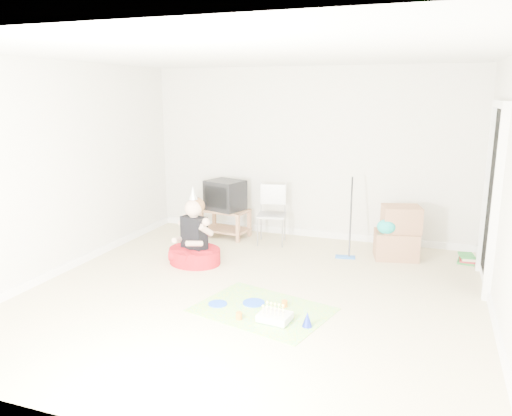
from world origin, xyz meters
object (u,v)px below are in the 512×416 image
(seated_woman, at_px, (195,246))
(birthday_cake, at_px, (275,318))
(tv_stand, at_px, (226,221))
(folding_chair, at_px, (272,215))
(crt_tv, at_px, (225,195))
(cardboard_boxes, at_px, (398,233))

(seated_woman, distance_m, birthday_cake, 2.03)
(tv_stand, relative_size, folding_chair, 0.83)
(folding_chair, relative_size, birthday_cake, 2.70)
(folding_chair, bearing_deg, tv_stand, 172.91)
(tv_stand, bearing_deg, crt_tv, 180.00)
(crt_tv, relative_size, folding_chair, 0.59)
(seated_woman, bearing_deg, cardboard_boxes, 24.00)
(birthday_cake, bearing_deg, cardboard_boxes, 68.11)
(crt_tv, bearing_deg, seated_woman, -67.64)
(folding_chair, height_order, seated_woman, seated_woman)
(folding_chair, distance_m, birthday_cake, 2.67)
(tv_stand, height_order, folding_chair, folding_chair)
(crt_tv, bearing_deg, folding_chair, 10.81)
(tv_stand, height_order, cardboard_boxes, cardboard_boxes)
(crt_tv, relative_size, cardboard_boxes, 0.74)
(cardboard_boxes, height_order, seated_woman, seated_woman)
(seated_woman, relative_size, birthday_cake, 3.12)
(crt_tv, relative_size, birthday_cake, 1.60)
(tv_stand, height_order, seated_woman, seated_woman)
(tv_stand, xyz_separation_m, cardboard_boxes, (2.61, -0.16, 0.09))
(folding_chair, bearing_deg, seated_woman, -120.14)
(cardboard_boxes, distance_m, birthday_cake, 2.64)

